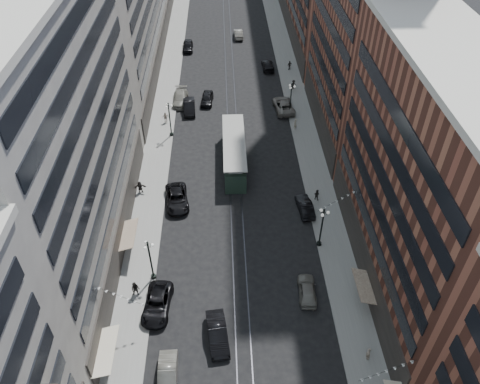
{
  "coord_description": "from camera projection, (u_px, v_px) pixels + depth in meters",
  "views": [
    {
      "loc": [
        -1.27,
        -4.06,
        39.65
      ],
      "look_at": [
        0.33,
        35.91,
        5.0
      ],
      "focal_mm": 35.0,
      "sensor_mm": 36.0,
      "label": 1
    }
  ],
  "objects": [
    {
      "name": "rail_east",
      "position": [
        234.0,
        86.0,
        81.94
      ],
      "size": [
        0.12,
        180.0,
        0.02
      ],
      "primitive_type": "cube",
      "color": "#2D2D33",
      "rests_on": "ground"
    },
    {
      "name": "lamppost_sw_far",
      "position": [
        150.0,
        259.0,
        47.91
      ],
      "size": [
        1.03,
        1.14,
        5.52
      ],
      "color": "black",
      "rests_on": "sidewalk_west"
    },
    {
      "name": "car_8",
      "position": [
        180.0,
        98.0,
        77.23
      ],
      "size": [
        2.45,
        5.84,
        1.69
      ],
      "primitive_type": "imported",
      "rotation": [
        0.0,
        0.0,
        -0.02
      ],
      "color": "gray",
      "rests_on": "ground"
    },
    {
      "name": "lamppost_se_far",
      "position": [
        322.0,
        226.0,
        51.48
      ],
      "size": [
        1.03,
        1.14,
        5.52
      ],
      "color": "black",
      "rests_on": "sidewalk_east"
    },
    {
      "name": "car_4",
      "position": [
        307.0,
        290.0,
        47.84
      ],
      "size": [
        1.99,
        4.45,
        1.49
      ],
      "primitive_type": "imported",
      "rotation": [
        0.0,
        0.0,
        3.09
      ],
      "color": "slate",
      "rests_on": "ground"
    },
    {
      "name": "car_11",
      "position": [
        283.0,
        105.0,
        75.42
      ],
      "size": [
        3.45,
        6.41,
        1.71
      ],
      "primitive_type": "imported",
      "rotation": [
        0.0,
        0.0,
        3.24
      ],
      "color": "gray",
      "rests_on": "ground"
    },
    {
      "name": "car_7",
      "position": [
        177.0,
        198.0,
        58.4
      ],
      "size": [
        3.48,
        6.15,
        1.62
      ],
      "primitive_type": "imported",
      "rotation": [
        0.0,
        0.0,
        0.14
      ],
      "color": "black",
      "rests_on": "ground"
    },
    {
      "name": "pedestrian_9",
      "position": [
        293.0,
        85.0,
        80.42
      ],
      "size": [
        1.13,
        0.61,
        1.67
      ],
      "primitive_type": "imported",
      "rotation": [
        0.0,
        0.0,
        0.16
      ],
      "color": "black",
      "rests_on": "sidewalk_east"
    },
    {
      "name": "pedestrian_8",
      "position": [
        295.0,
        124.0,
        70.89
      ],
      "size": [
        0.77,
        0.76,
        1.79
      ],
      "primitive_type": "imported",
      "rotation": [
        0.0,
        0.0,
        3.89
      ],
      "color": "beige",
      "rests_on": "sidewalk_east"
    },
    {
      "name": "pedestrian_extra_0",
      "position": [
        290.0,
        65.0,
        86.01
      ],
      "size": [
        1.09,
        0.82,
        1.69
      ],
      "primitive_type": "imported",
      "rotation": [
        0.0,
        0.0,
        3.57
      ],
      "color": "black",
      "rests_on": "sidewalk_east"
    },
    {
      "name": "pedestrian_6",
      "position": [
        166.0,
        117.0,
        72.36
      ],
      "size": [
        1.1,
        0.68,
        1.74
      ],
      "primitive_type": "imported",
      "rotation": [
        0.0,
        0.0,
        3.37
      ],
      "color": "#BAAB9A",
      "rests_on": "sidewalk_west"
    },
    {
      "name": "car_12",
      "position": [
        268.0,
        65.0,
        86.6
      ],
      "size": [
        2.2,
        5.05,
        1.45
      ],
      "primitive_type": "imported",
      "rotation": [
        0.0,
        0.0,
        3.18
      ],
      "color": "black",
      "rests_on": "ground"
    },
    {
      "name": "streetcar",
      "position": [
        234.0,
        153.0,
        64.12
      ],
      "size": [
        2.98,
        13.46,
        3.72
      ],
      "color": "#24382B",
      "rests_on": "ground"
    },
    {
      "name": "building_east_mid",
      "position": [
        425.0,
        186.0,
        42.87
      ],
      "size": [
        8.0,
        30.0,
        24.0
      ],
      "primitive_type": "cube",
      "color": "brown",
      "rests_on": "ground"
    },
    {
      "name": "car_14",
      "position": [
        238.0,
        34.0,
        97.46
      ],
      "size": [
        1.86,
        4.9,
        1.59
      ],
      "primitive_type": "imported",
      "rotation": [
        0.0,
        0.0,
        3.18
      ],
      "color": "#66645B",
      "rests_on": "ground"
    },
    {
      "name": "building_west_mid",
      "position": [
        59.0,
        145.0,
        44.31
      ],
      "size": [
        8.0,
        36.0,
        28.0
      ],
      "primitive_type": "cube",
      "color": "#A09B8E",
      "rests_on": "ground"
    },
    {
      "name": "sidewalk_west",
      "position": [
        167.0,
        87.0,
        81.55
      ],
      "size": [
        4.0,
        180.0,
        0.15
      ],
      "primitive_type": "cube",
      "color": "gray",
      "rests_on": "ground"
    },
    {
      "name": "car_extra_0",
      "position": [
        189.0,
        106.0,
        75.15
      ],
      "size": [
        2.15,
        5.3,
        1.71
      ],
      "primitive_type": "imported",
      "rotation": [
        0.0,
        0.0,
        0.07
      ],
      "color": "black",
      "rests_on": "ground"
    },
    {
      "name": "car_10",
      "position": [
        305.0,
        206.0,
        57.39
      ],
      "size": [
        2.03,
        4.65,
        1.49
      ],
      "primitive_type": "imported",
      "rotation": [
        0.0,
        0.0,
        3.25
      ],
      "color": "black",
      "rests_on": "ground"
    },
    {
      "name": "pedestrian_7",
      "position": [
        317.0,
        195.0,
        58.77
      ],
      "size": [
        0.86,
        0.74,
        1.55
      ],
      "primitive_type": "imported",
      "rotation": [
        0.0,
        0.0,
        2.6
      ],
      "color": "black",
      "rests_on": "sidewalk_east"
    },
    {
      "name": "lamppost_se_mid",
      "position": [
        291.0,
        98.0,
        72.63
      ],
      "size": [
        1.03,
        1.14,
        5.52
      ],
      "color": "black",
      "rests_on": "sidewalk_east"
    },
    {
      "name": "pedestrian_5",
      "position": [
        140.0,
        187.0,
        59.75
      ],
      "size": [
        1.64,
        0.68,
        1.71
      ],
      "primitive_type": "imported",
      "rotation": [
        0.0,
        0.0,
        0.15
      ],
      "color": "black",
      "rests_on": "sidewalk_west"
    },
    {
      "name": "car_9",
      "position": [
        188.0,
        46.0,
        92.8
      ],
      "size": [
        2.04,
        4.98,
        1.69
      ],
      "primitive_type": "imported",
      "rotation": [
        0.0,
        0.0,
        0.01
      ],
      "color": "black",
      "rests_on": "ground"
    },
    {
      "name": "car_5",
      "position": [
        218.0,
        334.0,
        43.9
      ],
      "size": [
        2.39,
        5.24,
        1.67
      ],
      "primitive_type": "imported",
      "rotation": [
        0.0,
        0.0,
        0.13
      ],
      "color": "black",
      "rests_on": "ground"
    },
    {
      "name": "pedestrian_2",
      "position": [
        135.0,
        289.0,
        47.48
      ],
      "size": [
        0.96,
        0.6,
        1.88
      ],
      "primitive_type": "imported",
      "rotation": [
        0.0,
        0.0,
        -0.11
      ],
      "color": "black",
      "rests_on": "sidewalk_west"
    },
    {
      "name": "rail_west",
      "position": [
        226.0,
        87.0,
        81.9
      ],
      "size": [
        0.12,
        180.0,
        0.02
      ],
      "primitive_type": "cube",
      "color": "#2D2D33",
      "rests_on": "ground"
    },
    {
      "name": "car_13",
      "position": [
        207.0,
        98.0,
        77.22
      ],
      "size": [
        2.29,
        4.81,
        1.59
      ],
      "primitive_type": "imported",
      "rotation": [
        0.0,
        0.0,
        -0.09
      ],
      "color": "black",
      "rests_on": "ground"
    },
    {
      "name": "car_2",
      "position": [
        157.0,
        304.0,
        46.51
      ],
      "size": [
        3.05,
        5.75,
        1.54
      ],
      "primitive_type": "imported",
      "rotation": [
        0.0,
        0.0,
        -0.09
      ],
      "color": "black",
      "rests_on": "ground"
    },
    {
      "name": "ground",
      "position": [
        232.0,
        117.0,
        74.38
      ],
      "size": [
        220.0,
        220.0,
        0.0
      ],
      "primitive_type": "plane",
      "color": "black",
      "rests_on": "ground"
    },
    {
      "name": "car_1",
      "position": [
        168.0,
        375.0,
        40.88
      ],
      "size": [
        1.73,
        4.65,
        1.52
      ],
      "primitive_type": "imported",
      "rotation": [
        0.0,
        0.0,
        0.03
      ],
      "color": "slate",
      "rests_on": "ground"
    },
    {
      "name": "pedestrian_4",
      "position": [
        368.0,
        354.0,
        42.25
      ],
      "size": [
        0.49,
        0.94,
        1.55
      ],
      "primitive_type": "imported",
      "rotation": [
        0.0,
        0.0,
        1.48
      ],
      "color": "beige",
      "rests_on": "sidewalk_east"
    },
    {
      "name": "sidewalk_east",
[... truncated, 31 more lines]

